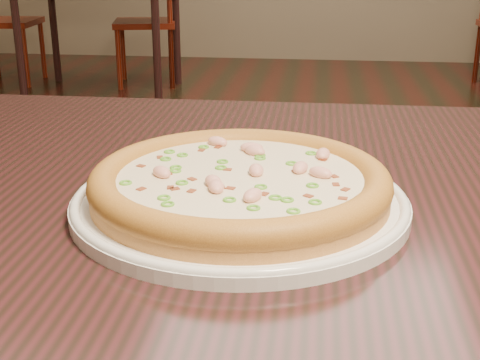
# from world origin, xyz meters

# --- Properties ---
(hero_table) EXTENTS (1.20, 0.80, 0.75)m
(hero_table) POSITION_xyz_m (0.03, -0.71, 0.65)
(hero_table) COLOR black
(hero_table) RESTS_ON ground
(plate) EXTENTS (0.32, 0.32, 0.02)m
(plate) POSITION_xyz_m (-0.09, -0.76, 0.76)
(plate) COLOR white
(plate) RESTS_ON hero_table
(pizza) EXTENTS (0.28, 0.28, 0.03)m
(pizza) POSITION_xyz_m (-0.09, -0.76, 0.78)
(pizza) COLOR tan
(pizza) RESTS_ON plate
(chair_b) EXTENTS (0.50, 0.50, 0.95)m
(chair_b) POSITION_xyz_m (-1.21, 3.35, 0.44)
(chair_b) COLOR #621103
(chair_b) RESTS_ON ground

